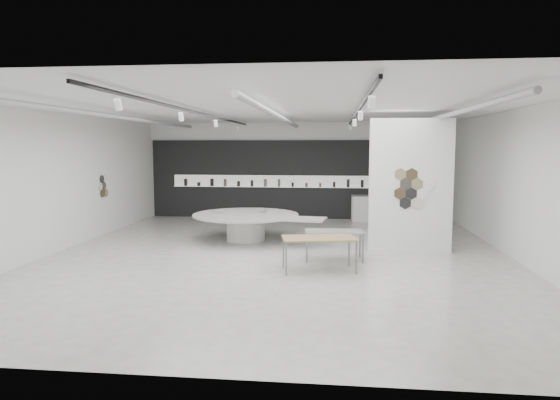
# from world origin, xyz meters

# --- Properties ---
(room) EXTENTS (12.02, 14.02, 3.82)m
(room) POSITION_xyz_m (-0.09, -0.00, 2.07)
(room) COLOR beige
(room) RESTS_ON ground
(back_wall_display) EXTENTS (11.80, 0.27, 3.10)m
(back_wall_display) POSITION_xyz_m (-0.08, 6.93, 1.54)
(back_wall_display) COLOR black
(back_wall_display) RESTS_ON ground
(partition_column) EXTENTS (2.20, 0.38, 3.60)m
(partition_column) POSITION_xyz_m (3.50, 1.00, 1.80)
(partition_column) COLOR white
(partition_column) RESTS_ON ground
(display_island) EXTENTS (4.30, 3.64, 0.82)m
(display_island) POSITION_xyz_m (-1.15, 2.01, 0.53)
(display_island) COLOR white
(display_island) RESTS_ON ground
(sample_table_wood) EXTENTS (1.79, 1.13, 0.78)m
(sample_table_wood) POSITION_xyz_m (1.12, -1.46, 0.72)
(sample_table_wood) COLOR #9B7F50
(sample_table_wood) RESTS_ON ground
(sample_table_stone) EXTENTS (1.49, 0.81, 0.75)m
(sample_table_stone) POSITION_xyz_m (1.46, -0.33, 0.68)
(sample_table_stone) COLOR gray
(sample_table_stone) RESTS_ON ground
(kitchen_counter) EXTENTS (1.78, 0.77, 1.37)m
(kitchen_counter) POSITION_xyz_m (2.99, 6.54, 0.50)
(kitchen_counter) COLOR white
(kitchen_counter) RESTS_ON ground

